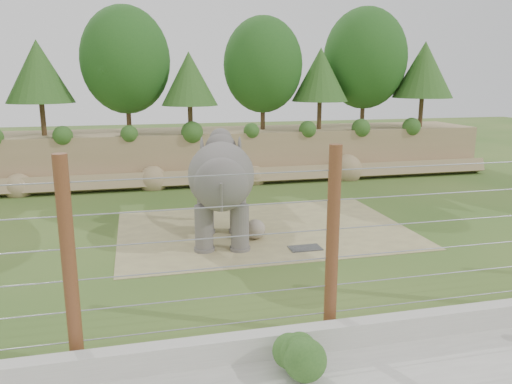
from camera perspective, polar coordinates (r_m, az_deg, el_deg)
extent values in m
plane|color=#325A1F|center=(14.86, 1.84, -7.72)|extent=(90.00, 90.00, 0.00)
cube|color=#9B845A|center=(26.95, -5.55, 4.40)|extent=(30.00, 4.00, 2.50)
cube|color=#9B845A|center=(24.86, -4.74, 1.58)|extent=(30.00, 1.37, 1.07)
cylinder|color=#3F2B19|center=(26.31, -23.16, 7.68)|extent=(0.24, 0.24, 1.58)
sphere|color=#1D4E1B|center=(26.23, -23.58, 12.33)|extent=(3.60, 3.60, 3.60)
cylinder|color=#3F2B19|center=(26.45, -14.36, 8.72)|extent=(0.24, 0.24, 1.92)
sphere|color=#1D4E1B|center=(26.40, -14.69, 14.38)|extent=(4.40, 4.40, 4.40)
cylinder|color=#3F2B19|center=(25.42, -7.51, 8.26)|extent=(0.24, 0.24, 1.40)
sphere|color=#1D4E1B|center=(25.33, -7.64, 12.54)|extent=(3.20, 3.20, 3.20)
cylinder|color=#3F2B19|center=(27.10, 0.78, 9.10)|extent=(0.24, 0.24, 1.82)
sphere|color=#1D4E1B|center=(27.05, 0.80, 14.33)|extent=(4.16, 4.16, 4.16)
cylinder|color=#3F2B19|center=(27.45, 7.24, 8.72)|extent=(0.24, 0.24, 1.50)
sphere|color=#1D4E1B|center=(27.38, 7.37, 12.99)|extent=(3.44, 3.44, 3.44)
cylinder|color=#3F2B19|center=(29.53, 12.08, 9.35)|extent=(0.24, 0.24, 2.03)
sphere|color=#1D4E1B|center=(29.50, 12.34, 14.69)|extent=(4.64, 4.64, 4.64)
cylinder|color=#3F2B19|center=(29.93, 18.31, 8.66)|extent=(0.24, 0.24, 1.64)
sphere|color=#1D4E1B|center=(29.87, 18.63, 12.93)|extent=(3.76, 3.76, 3.76)
cube|color=#8C7F58|center=(17.72, 0.81, -4.22)|extent=(10.00, 7.00, 0.02)
cube|color=#262628|center=(15.78, 5.64, -6.39)|extent=(1.00, 0.60, 0.03)
sphere|color=gray|center=(16.52, -0.07, -4.27)|extent=(0.66, 0.66, 0.66)
cube|color=#B7B3AA|center=(10.46, 9.46, -15.80)|extent=(26.00, 0.35, 0.50)
cylinder|color=brown|center=(9.55, -20.57, -7.82)|extent=(0.26, 0.26, 4.00)
cylinder|color=brown|center=(10.18, 8.72, -5.83)|extent=(0.26, 0.26, 4.00)
cylinder|color=#99999E|center=(10.75, 8.44, -13.42)|extent=(20.00, 0.02, 0.02)
cylinder|color=#99999E|center=(10.50, 8.55, -10.48)|extent=(20.00, 0.02, 0.02)
cylinder|color=#99999E|center=(10.28, 8.67, -7.41)|extent=(20.00, 0.02, 0.02)
cylinder|color=#99999E|center=(10.08, 8.78, -4.21)|extent=(20.00, 0.02, 0.02)
cylinder|color=#99999E|center=(9.92, 8.90, -0.90)|extent=(20.00, 0.02, 0.02)
cylinder|color=#99999E|center=(9.80, 9.02, 2.50)|extent=(20.00, 0.02, 0.02)
sphere|color=#2F5A22|center=(9.37, 4.69, -18.22)|extent=(0.80, 0.80, 0.80)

